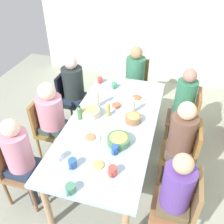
{
  "coord_description": "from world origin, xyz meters",
  "views": [
    {
      "loc": [
        2.17,
        0.62,
        2.61
      ],
      "look_at": [
        0.0,
        0.0,
        0.92
      ],
      "focal_mm": 39.29,
      "sensor_mm": 36.0,
      "label": 1
    }
  ],
  "objects_px": {
    "person_5": "(20,156)",
    "plate_0": "(116,106)",
    "cup_0": "(113,171)",
    "chair_3": "(135,82)",
    "bowl_2": "(119,140)",
    "cup_6": "(59,156)",
    "plate_1": "(98,166)",
    "bottle_3": "(133,105)",
    "dining_table": "(112,127)",
    "plate_2": "(90,138)",
    "chair_2": "(187,116)",
    "chair_0": "(185,152)",
    "person_4": "(74,87)",
    "plate_3": "(137,98)",
    "person_1": "(52,115)",
    "bottle_1": "(108,109)",
    "cup_2": "(71,189)",
    "chair_1": "(48,126)",
    "person_2": "(183,103)",
    "bowl_1": "(90,112)",
    "cup_3": "(73,163)",
    "chair_5": "(17,166)",
    "person_3": "(135,74)",
    "chair_4": "(70,97)",
    "cup_1": "(100,80)",
    "cup_7": "(114,85)",
    "bottle_0": "(97,99)",
    "cup_5": "(115,150)",
    "person_6": "(174,192)",
    "chair_6": "(181,206)",
    "bottle_2": "(80,113)",
    "cup_4": "(90,107)",
    "person_0": "(180,138)"
  },
  "relations": [
    {
      "from": "person_2",
      "to": "cup_0",
      "type": "relative_size",
      "value": 10.35
    },
    {
      "from": "cup_0",
      "to": "chair_3",
      "type": "bearing_deg",
      "value": -174.35
    },
    {
      "from": "plate_3",
      "to": "bottle_0",
      "type": "bearing_deg",
      "value": -55.52
    },
    {
      "from": "person_0",
      "to": "bottle_2",
      "type": "xyz_separation_m",
      "value": [
        0.04,
        -1.19,
        0.14
      ]
    },
    {
      "from": "person_2",
      "to": "plate_0",
      "type": "distance_m",
      "value": 0.92
    },
    {
      "from": "chair_2",
      "to": "bottle_3",
      "type": "relative_size",
      "value": 4.04
    },
    {
      "from": "plate_2",
      "to": "chair_3",
      "type": "bearing_deg",
      "value": 175.28
    },
    {
      "from": "person_3",
      "to": "plate_0",
      "type": "relative_size",
      "value": 5.04
    },
    {
      "from": "plate_3",
      "to": "cup_0",
      "type": "distance_m",
      "value": 1.31
    },
    {
      "from": "cup_3",
      "to": "cup_5",
      "type": "distance_m",
      "value": 0.44
    },
    {
      "from": "chair_0",
      "to": "person_5",
      "type": "height_order",
      "value": "person_5"
    },
    {
      "from": "chair_3",
      "to": "bowl_2",
      "type": "xyz_separation_m",
      "value": [
        1.79,
        0.17,
        0.31
      ]
    },
    {
      "from": "chair_5",
      "to": "bottle_3",
      "type": "height_order",
      "value": "bottle_3"
    },
    {
      "from": "bowl_2",
      "to": "cup_6",
      "type": "xyz_separation_m",
      "value": [
        0.37,
        -0.51,
        -0.01
      ]
    },
    {
      "from": "dining_table",
      "to": "bottle_0",
      "type": "relative_size",
      "value": 8.37
    },
    {
      "from": "chair_4",
      "to": "cup_0",
      "type": "xyz_separation_m",
      "value": [
        1.47,
        1.11,
        0.31
      ]
    },
    {
      "from": "person_2",
      "to": "plate_0",
      "type": "relative_size",
      "value": 5.28
    },
    {
      "from": "dining_table",
      "to": "plate_2",
      "type": "distance_m",
      "value": 0.38
    },
    {
      "from": "bowl_1",
      "to": "cup_4",
      "type": "distance_m",
      "value": 0.13
    },
    {
      "from": "plate_1",
      "to": "bottle_3",
      "type": "relative_size",
      "value": 0.96
    },
    {
      "from": "bowl_2",
      "to": "bottle_3",
      "type": "height_order",
      "value": "bottle_3"
    },
    {
      "from": "chair_6",
      "to": "person_3",
      "type": "bearing_deg",
      "value": -156.94
    },
    {
      "from": "chair_3",
      "to": "person_6",
      "type": "relative_size",
      "value": 0.77
    },
    {
      "from": "cup_1",
      "to": "bottle_3",
      "type": "bearing_deg",
      "value": 46.35
    },
    {
      "from": "cup_0",
      "to": "person_3",
      "type": "bearing_deg",
      "value": -174.11
    },
    {
      "from": "person_5",
      "to": "plate_0",
      "type": "relative_size",
      "value": 5.08
    },
    {
      "from": "chair_3",
      "to": "chair_2",
      "type": "bearing_deg",
      "value": 50.26
    },
    {
      "from": "cup_0",
      "to": "cup_2",
      "type": "distance_m",
      "value": 0.41
    },
    {
      "from": "bowl_2",
      "to": "chair_0",
      "type": "bearing_deg",
      "value": 114.21
    },
    {
      "from": "person_1",
      "to": "bottle_1",
      "type": "distance_m",
      "value": 0.74
    },
    {
      "from": "chair_0",
      "to": "cup_0",
      "type": "distance_m",
      "value": 1.05
    },
    {
      "from": "cup_0",
      "to": "bottle_1",
      "type": "height_order",
      "value": "bottle_1"
    },
    {
      "from": "bowl_2",
      "to": "cup_6",
      "type": "relative_size",
      "value": 2.2
    },
    {
      "from": "chair_1",
      "to": "chair_4",
      "type": "relative_size",
      "value": 1.0
    },
    {
      "from": "bottle_2",
      "to": "person_1",
      "type": "bearing_deg",
      "value": -95.63
    },
    {
      "from": "person_5",
      "to": "cup_7",
      "type": "relative_size",
      "value": 10.62
    },
    {
      "from": "person_3",
      "to": "chair_4",
      "type": "distance_m",
      "value": 1.12
    },
    {
      "from": "person_2",
      "to": "bottle_2",
      "type": "relative_size",
      "value": 6.55
    },
    {
      "from": "bowl_1",
      "to": "cup_3",
      "type": "height_order",
      "value": "bowl_1"
    },
    {
      "from": "person_6",
      "to": "bottle_1",
      "type": "bearing_deg",
      "value": -133.45
    },
    {
      "from": "cup_0",
      "to": "chair_1",
      "type": "bearing_deg",
      "value": -123.92
    },
    {
      "from": "chair_5",
      "to": "person_5",
      "type": "distance_m",
      "value": 0.21
    },
    {
      "from": "cup_3",
      "to": "bottle_0",
      "type": "bearing_deg",
      "value": -174.34
    },
    {
      "from": "plate_3",
      "to": "chair_6",
      "type": "bearing_deg",
      "value": 28.7
    },
    {
      "from": "chair_1",
      "to": "chair_3",
      "type": "relative_size",
      "value": 1.0
    },
    {
      "from": "person_4",
      "to": "plate_3",
      "type": "relative_size",
      "value": 5.02
    },
    {
      "from": "plate_3",
      "to": "cup_3",
      "type": "xyz_separation_m",
      "value": [
        1.33,
        -0.36,
        0.03
      ]
    },
    {
      "from": "dining_table",
      "to": "bottle_0",
      "type": "height_order",
      "value": "bottle_0"
    },
    {
      "from": "bottle_1",
      "to": "bottle_2",
      "type": "height_order",
      "value": "bottle_1"
    },
    {
      "from": "cup_7",
      "to": "bottle_0",
      "type": "distance_m",
      "value": 0.53
    }
  ]
}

